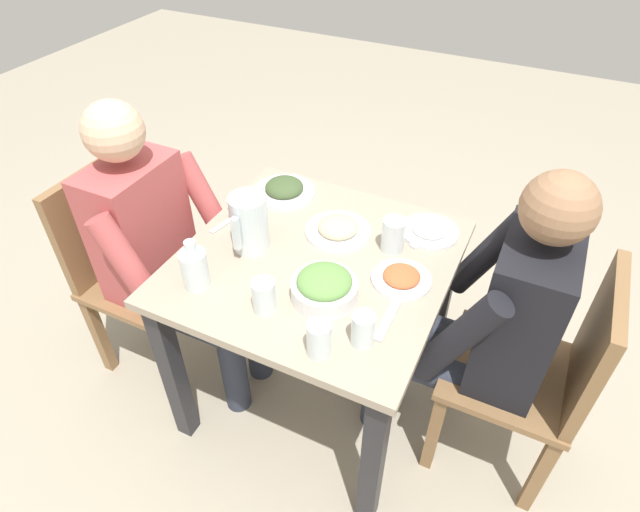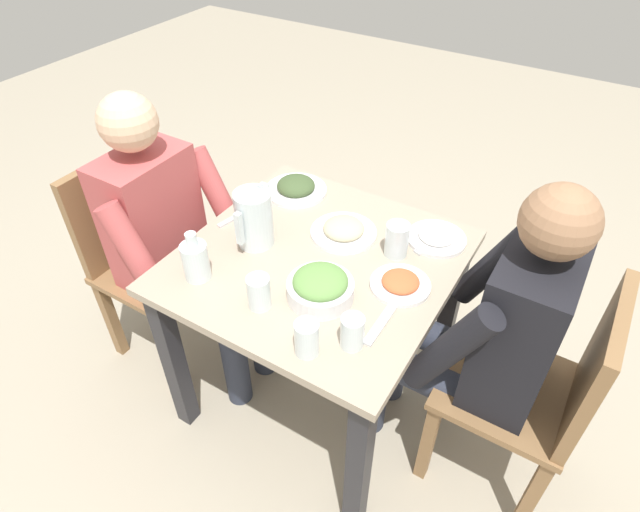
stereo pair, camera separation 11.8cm
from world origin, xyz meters
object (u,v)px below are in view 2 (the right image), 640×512
at_px(dining_table, 318,287).
at_px(water_glass_far_left, 397,240).
at_px(water_glass_far_right, 259,292).
at_px(water_pitcher, 254,219).
at_px(plate_rice_curry, 400,283).
at_px(water_glass_near_right, 307,338).
at_px(salt_shaker, 242,208).
at_px(oil_carafe, 196,262).
at_px(salad_bowl, 320,287).
at_px(plate_yoghurt, 437,237).
at_px(chair_far, 542,389).
at_px(plate_dolmas, 296,187).
at_px(plate_beans, 344,230).
at_px(diner_near, 174,239).
at_px(chair_near, 142,251).
at_px(diner_far, 485,329).
at_px(water_glass_by_pitcher, 352,332).

bearing_deg(dining_table, water_glass_far_left, 126.13).
bearing_deg(water_glass_far_right, water_pitcher, -141.12).
distance_m(plate_rice_curry, water_glass_near_right, 0.37).
xyz_separation_m(water_glass_far_right, salt_shaker, (-0.33, -0.32, -0.02)).
relative_size(dining_table, oil_carafe, 5.07).
bearing_deg(salad_bowl, oil_carafe, -72.06).
relative_size(salad_bowl, plate_yoghurt, 1.00).
xyz_separation_m(water_pitcher, salad_bowl, (0.11, 0.31, -0.05)).
distance_m(chair_far, water_glass_near_right, 0.75).
height_order(plate_dolmas, oil_carafe, oil_carafe).
relative_size(salad_bowl, plate_beans, 0.88).
relative_size(diner_near, water_glass_far_right, 11.10).
xyz_separation_m(diner_near, water_glass_far_right, (0.17, 0.51, 0.14)).
xyz_separation_m(plate_yoghurt, salt_shaker, (0.22, -0.64, 0.01)).
height_order(diner_near, plate_rice_curry, diner_near).
relative_size(chair_near, water_pitcher, 4.49).
bearing_deg(diner_near, salad_bowl, 85.82).
bearing_deg(water_glass_near_right, chair_far, 125.10).
height_order(chair_far, diner_far, diner_far).
bearing_deg(plate_beans, plate_dolmas, -115.34).
bearing_deg(salad_bowl, diner_far, 115.37).
distance_m(diner_near, water_glass_far_left, 0.80).
height_order(diner_far, plate_yoghurt, diner_far).
height_order(plate_dolmas, water_glass_by_pitcher, water_glass_by_pitcher).
bearing_deg(chair_near, plate_beans, 108.13).
height_order(diner_near, diner_far, same).
height_order(dining_table, plate_beans, plate_beans).
bearing_deg(plate_dolmas, water_glass_by_pitcher, 44.72).
distance_m(plate_beans, water_glass_far_right, 0.42).
bearing_deg(water_pitcher, oil_carafe, -12.64).
bearing_deg(dining_table, water_glass_far_right, -6.69).
xyz_separation_m(plate_rice_curry, salt_shaker, (-0.05, -0.63, 0.01)).
height_order(chair_far, plate_rice_curry, chair_far).
relative_size(chair_near, water_glass_near_right, 8.20).
bearing_deg(oil_carafe, chair_far, 107.98).
height_order(chair_far, water_glass_far_right, chair_far).
height_order(chair_far, plate_yoghurt, chair_far).
bearing_deg(water_glass_near_right, plate_yoghurt, 169.60).
distance_m(diner_near, water_glass_near_right, 0.77).
distance_m(chair_near, water_glass_far_right, 0.78).
distance_m(chair_far, plate_dolmas, 1.06).
height_order(water_pitcher, water_glass_far_left, water_pitcher).
height_order(water_glass_by_pitcher, salt_shaker, water_glass_by_pitcher).
distance_m(plate_beans, plate_rice_curry, 0.30).
relative_size(diner_far, plate_dolmas, 5.04).
bearing_deg(water_pitcher, chair_near, -83.43).
distance_m(water_glass_far_right, water_glass_near_right, 0.22).
bearing_deg(plate_yoghurt, dining_table, -45.78).
relative_size(water_glass_far_left, water_glass_near_right, 1.09).
distance_m(diner_far, plate_yoghurt, 0.35).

